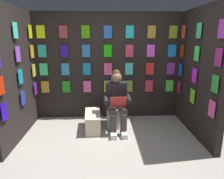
% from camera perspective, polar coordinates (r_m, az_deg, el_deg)
% --- Properties ---
extents(ground_plane, '(30.00, 30.00, 0.00)m').
position_cam_1_polar(ground_plane, '(3.23, -0.43, -19.21)').
color(ground_plane, '#9E998E').
extents(display_wall_back, '(3.28, 0.14, 2.32)m').
position_cam_1_polar(display_wall_back, '(4.53, -1.17, 6.47)').
color(display_wall_back, black).
rests_on(display_wall_back, ground).
extents(display_wall_left, '(0.14, 1.75, 2.32)m').
position_cam_1_polar(display_wall_left, '(4.01, 23.33, 4.26)').
color(display_wall_left, black).
rests_on(display_wall_left, ground).
extents(display_wall_right, '(0.14, 1.75, 2.32)m').
position_cam_1_polar(display_wall_right, '(3.94, -25.55, 3.88)').
color(display_wall_right, black).
rests_on(display_wall_right, ground).
extents(toilet, '(0.41, 0.56, 0.77)m').
position_cam_1_polar(toilet, '(4.23, 1.00, -5.81)').
color(toilet, white).
rests_on(toilet, ground).
extents(person_reading, '(0.54, 0.70, 1.19)m').
position_cam_1_polar(person_reading, '(3.93, 1.36, -3.19)').
color(person_reading, black).
rests_on(person_reading, ground).
extents(comic_longbox_near, '(0.34, 0.71, 0.35)m').
position_cam_1_polar(comic_longbox_near, '(4.10, -5.42, -8.85)').
color(comic_longbox_near, beige).
rests_on(comic_longbox_near, ground).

